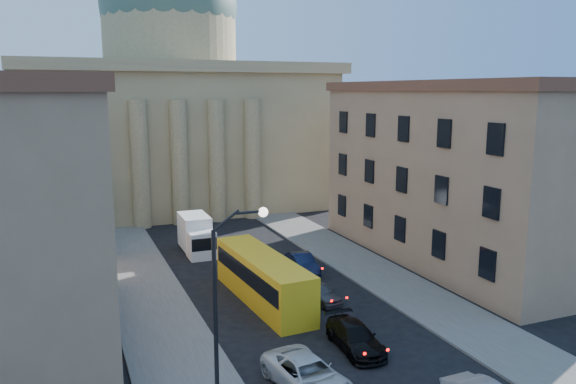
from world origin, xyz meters
The scene contains 11 objects.
sidewalk_left centered at (-8.50, 18.00, 0.07)m, with size 5.00×60.00×0.15m, color #5A5652.
sidewalk_right centered at (8.50, 18.00, 0.07)m, with size 5.00×60.00×0.15m, color #5A5652.
church centered at (0.00, 55.47, 11.88)m, with size 68.02×28.76×36.60m.
building_right centered at (17.00, 22.00, 7.42)m, with size 11.60×26.60×14.70m.
street_lamp centered at (-6.97, 8.00, 5.29)m, with size 2.62×0.44×8.83m.
car_left_mid centered at (-3.34, 7.15, 0.77)m, with size 2.55×5.53×1.54m, color silver.
car_right_mid centered at (0.80, 10.07, 0.71)m, with size 1.98×4.86×1.41m, color black.
car_right_far centered at (2.10, 17.15, 0.63)m, with size 1.50×3.72×1.27m, color #494A4E.
car_right_distant centered at (3.43, 23.22, 0.73)m, with size 1.54×4.41×1.45m, color black.
city_bus centered at (-1.46, 18.66, 1.70)m, with size 3.26×11.39×3.17m.
box_truck centered at (-2.91, 31.76, 1.50)m, with size 2.34×5.78×3.16m.
Camera 1 is at (-13.43, -15.08, 13.98)m, focal length 35.00 mm.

